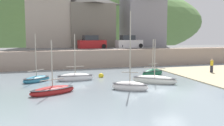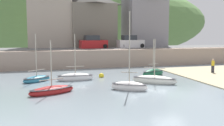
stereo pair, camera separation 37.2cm
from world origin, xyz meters
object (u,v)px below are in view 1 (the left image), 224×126
fishing_boat_green (75,77)px  mooring_buoy (101,76)px  waterfront_building_right (142,17)px  sailboat_far_left (153,73)px  parked_car_near_slipway (92,43)px  sailboat_blue_trim (37,79)px  dinghy_open_wooden (130,86)px  waterfront_building_left (48,10)px  motorboat_with_cabin (53,91)px  parked_car_by_wall (129,42)px  sailboat_nearest_shore (154,80)px  person_near_water (212,65)px  waterfront_building_centre (91,19)px

fishing_boat_green → mooring_buoy: (2.94, 1.18, -0.15)m
waterfront_building_right → sailboat_far_left: 19.49m
fishing_boat_green → mooring_buoy: bearing=22.5°
parked_car_near_slipway → sailboat_blue_trim: bearing=-127.7°
dinghy_open_wooden → parked_car_near_slipway: (0.79, 18.85, 2.86)m
waterfront_building_left → motorboat_with_cabin: 24.29m
waterfront_building_left → parked_car_by_wall: bearing=-20.4°
motorboat_with_cabin → sailboat_nearest_shore: bearing=-12.8°
person_near_water → sailboat_far_left: bearing=177.0°
mooring_buoy → sailboat_blue_trim: bearing=-173.8°
fishing_boat_green → person_near_water: (16.10, 0.22, 0.67)m
parked_car_by_wall → person_near_water: parked_car_by_wall is taller
motorboat_with_cabin → parked_car_near_slipway: 19.93m
fishing_boat_green → sailboat_blue_trim: (-3.71, 0.46, -0.06)m
mooring_buoy → waterfront_building_centre: bearing=81.8°
sailboat_blue_trim → person_near_water: bearing=-38.4°
waterfront_building_right → person_near_water: bearing=-85.2°
waterfront_building_left → sailboat_far_left: bearing=-58.9°
waterfront_building_centre → waterfront_building_right: bearing=-0.0°
waterfront_building_centre → parked_car_by_wall: (5.12, -4.50, -3.76)m
waterfront_building_right → mooring_buoy: size_ratio=18.08×
sailboat_nearest_shore → parked_car_by_wall: (3.48, 16.69, 2.89)m
waterfront_building_left → sailboat_far_left: (10.34, -17.11, -7.97)m
waterfront_building_left → parked_car_by_wall: (12.09, -4.50, -5.09)m
motorboat_with_cabin → fishing_boat_green: fishing_boat_green is taller
waterfront_building_right → fishing_boat_green: size_ratio=2.09×
sailboat_far_left → waterfront_building_centre: bearing=79.6°
fishing_boat_green → sailboat_nearest_shore: bearing=-25.8°
waterfront_building_left → fishing_boat_green: 19.50m
waterfront_building_right → fishing_boat_green: bearing=-129.5°
waterfront_building_left → fishing_boat_green: waterfront_building_left is taller
sailboat_nearest_shore → person_near_water: bearing=59.3°
waterfront_building_right → sailboat_nearest_shore: waterfront_building_right is taller
dinghy_open_wooden → waterfront_building_right: bearing=96.9°
motorboat_with_cabin → sailboat_far_left: size_ratio=1.02×
person_near_water → mooring_buoy: 13.22m
waterfront_building_right → sailboat_far_left: size_ratio=2.37×
waterfront_building_centre → sailboat_nearest_shore: bearing=-85.6°
waterfront_building_centre → mooring_buoy: (-2.40, -16.53, -6.79)m
waterfront_building_centre → dinghy_open_wooden: (-1.62, -23.35, -6.62)m
person_near_water → sailboat_blue_trim: bearing=179.3°
parked_car_near_slipway → parked_car_by_wall: same height
fishing_boat_green → parked_car_by_wall: size_ratio=1.16×
waterfront_building_right → person_near_water: size_ratio=6.26×
waterfront_building_left → dinghy_open_wooden: 25.24m
sailboat_blue_trim → parked_car_by_wall: (14.18, 12.76, 2.95)m
parked_car_by_wall → fishing_boat_green: bearing=-130.7°
sailboat_blue_trim → parked_car_by_wall: bearing=4.2°
fishing_boat_green → sailboat_far_left: (8.71, 0.60, -0.00)m
waterfront_building_left → parked_car_by_wall: size_ratio=2.77×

